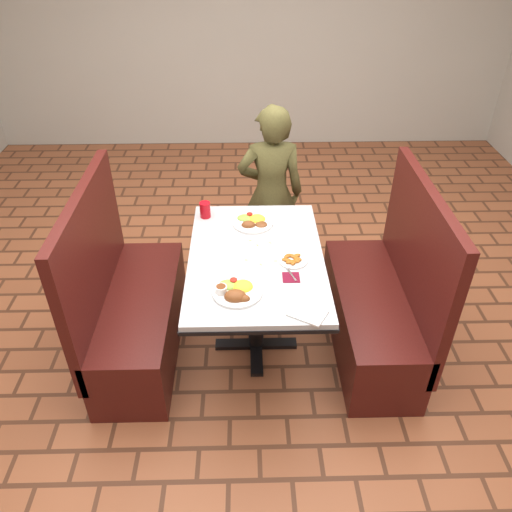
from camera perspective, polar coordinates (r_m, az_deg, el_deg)
name	(u,v)px	position (r m, az deg, el deg)	size (l,w,h in m)	color
room	(256,50)	(2.48, 0.00, 22.46)	(7.00, 7.04, 2.82)	#995332
dining_table	(256,269)	(3.02, 0.00, -1.48)	(0.81, 1.21, 0.75)	silver
booth_bench_left	(132,311)	(3.31, -14.04, -6.13)	(0.47, 1.20, 1.17)	#4A1510
booth_bench_right	(379,307)	(3.34, 13.91, -5.70)	(0.47, 1.20, 1.17)	#4A1510
diner_person	(271,194)	(3.76, 1.70, 7.11)	(0.50, 0.33, 1.36)	brown
near_dinner_plate	(236,289)	(2.67, -2.28, -3.82)	(0.27, 0.27, 0.08)	white
far_dinner_plate	(253,220)	(3.26, -0.37, 4.10)	(0.26, 0.26, 0.07)	white
plantain_plate	(293,260)	(2.92, 4.24, -0.43)	(0.17, 0.17, 0.03)	white
maroon_napkin	(291,277)	(2.80, 4.02, -2.46)	(0.10, 0.10, 0.00)	maroon
spoon_utensil	(291,274)	(2.82, 4.01, -2.03)	(0.01, 0.14, 0.00)	silver
red_tumbler	(205,210)	(3.33, -5.83, 5.28)	(0.07, 0.07, 0.11)	red
paper_napkin	(308,313)	(2.58, 5.92, -6.50)	(0.18, 0.14, 0.01)	silver
knife_utensil	(236,290)	(2.70, -2.35, -3.92)	(0.01, 0.18, 0.00)	silver
fork_utensil	(231,295)	(2.66, -2.83, -4.52)	(0.01, 0.15, 0.00)	silver
lettuce_shreds	(262,250)	(3.01, 0.73, 0.69)	(0.28, 0.32, 0.00)	#93BF4C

